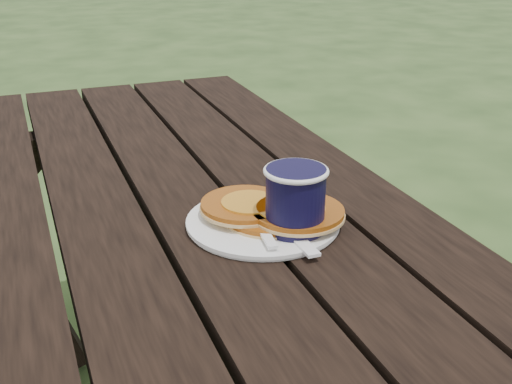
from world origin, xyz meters
name	(u,v)px	position (x,y,z in m)	size (l,w,h in m)	color
plate	(263,223)	(0.09, -0.11, 0.76)	(0.24, 0.24, 0.01)	white
pancake_stack	(272,211)	(0.10, -0.11, 0.77)	(0.21, 0.20, 0.04)	#9F5011
knife	(289,230)	(0.11, -0.16, 0.76)	(0.02, 0.18, 0.01)	white
fork	(263,231)	(0.07, -0.16, 0.77)	(0.03, 0.16, 0.01)	white
coffee_cup	(295,199)	(0.12, -0.16, 0.81)	(0.10, 0.10, 0.11)	black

